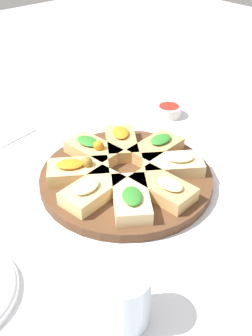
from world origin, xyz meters
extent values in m
plane|color=silver|center=(0.00, 0.00, 0.00)|extent=(3.00, 3.00, 0.00)
cylinder|color=#51331E|center=(0.00, 0.00, 0.01)|extent=(0.36, 0.36, 0.02)
cube|color=tan|center=(-0.10, -0.01, 0.03)|extent=(0.13, 0.08, 0.03)
ellipsoid|color=#2D7A28|center=(-0.11, -0.01, 0.05)|extent=(0.06, 0.04, 0.01)
cube|color=tan|center=(-0.06, -0.08, 0.03)|extent=(0.13, 0.14, 0.03)
ellipsoid|color=orange|center=(-0.07, -0.09, 0.05)|extent=(0.06, 0.07, 0.01)
cube|color=tan|center=(0.01, -0.10, 0.03)|extent=(0.08, 0.13, 0.03)
ellipsoid|color=#2D7A28|center=(0.01, -0.11, 0.05)|extent=(0.04, 0.06, 0.01)
sphere|color=orange|center=(0.01, -0.08, 0.06)|extent=(0.02, 0.02, 0.02)
cube|color=#DBB775|center=(0.08, -0.06, 0.03)|extent=(0.14, 0.13, 0.03)
ellipsoid|color=orange|center=(0.09, -0.07, 0.05)|extent=(0.07, 0.06, 0.01)
sphere|color=olive|center=(0.06, -0.05, 0.06)|extent=(0.02, 0.02, 0.02)
cube|color=#DBB775|center=(0.10, 0.01, 0.03)|extent=(0.13, 0.08, 0.03)
ellipsoid|color=beige|center=(0.11, 0.02, 0.05)|extent=(0.06, 0.04, 0.01)
cube|color=#E5C689|center=(0.06, 0.08, 0.03)|extent=(0.13, 0.14, 0.03)
ellipsoid|color=#2D7A28|center=(0.07, 0.09, 0.05)|extent=(0.06, 0.07, 0.01)
cube|color=tan|center=(-0.01, 0.10, 0.03)|extent=(0.08, 0.13, 0.03)
ellipsoid|color=beige|center=(-0.01, 0.11, 0.05)|extent=(0.04, 0.06, 0.01)
cube|color=#E5C689|center=(-0.08, 0.06, 0.03)|extent=(0.14, 0.13, 0.03)
ellipsoid|color=beige|center=(-0.09, 0.07, 0.05)|extent=(0.07, 0.06, 0.01)
cylinder|color=silver|center=(0.22, 0.24, 0.05)|extent=(0.07, 0.07, 0.09)
cube|color=white|center=(0.09, -0.35, 0.00)|extent=(0.12, 0.11, 0.01)
cylinder|color=silver|center=(-0.28, -0.14, 0.01)|extent=(0.07, 0.07, 0.03)
cylinder|color=#B22319|center=(-0.28, -0.14, 0.03)|extent=(0.05, 0.05, 0.01)
camera|label=1|loc=(0.44, 0.49, 0.51)|focal=42.00mm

